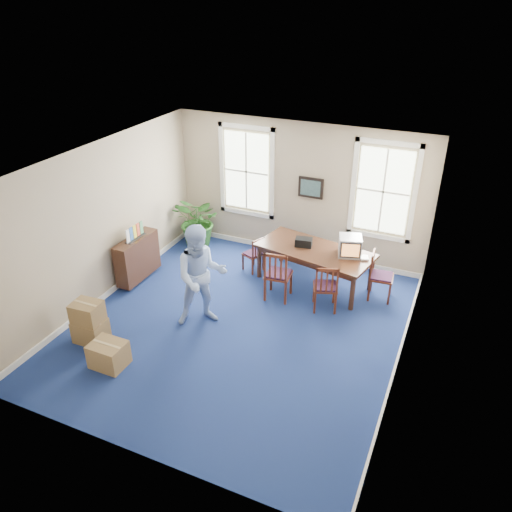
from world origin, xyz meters
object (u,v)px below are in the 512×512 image
at_px(crt_tv, 350,246).
at_px(man, 201,276).
at_px(chair_near_left, 278,274).
at_px(credenza, 138,261).
at_px(potted_plant, 199,221).
at_px(cardboard_boxes, 102,321).
at_px(conference_table, 314,266).

distance_m(crt_tv, man, 3.18).
xyz_separation_m(crt_tv, chair_near_left, (-1.22, -0.89, -0.48)).
relative_size(credenza, potted_plant, 0.90).
distance_m(crt_tv, chair_near_left, 1.58).
height_order(crt_tv, potted_plant, potted_plant).
height_order(man, cardboard_boxes, man).
distance_m(crt_tv, cardboard_boxes, 5.07).
height_order(chair_near_left, credenza, chair_near_left).
relative_size(crt_tv, potted_plant, 0.37).
distance_m(crt_tv, potted_plant, 3.92).
relative_size(chair_near_left, man, 0.56).
relative_size(chair_near_left, potted_plant, 0.85).
relative_size(crt_tv, cardboard_boxes, 0.33).
bearing_deg(crt_tv, cardboard_boxes, -152.78).
distance_m(man, credenza, 2.27).
bearing_deg(cardboard_boxes, conference_table, 50.06).
bearing_deg(crt_tv, credenza, -178.09).
bearing_deg(cardboard_boxes, credenza, 108.36).
height_order(man, potted_plant, man).
bearing_deg(chair_near_left, cardboard_boxes, 42.25).
xyz_separation_m(crt_tv, potted_plant, (-3.87, 0.52, -0.38)).
bearing_deg(chair_near_left, potted_plant, -33.44).
relative_size(crt_tv, credenza, 0.42).
height_order(conference_table, chair_near_left, chair_near_left).
height_order(conference_table, credenza, credenza).
relative_size(conference_table, chair_near_left, 2.17).
bearing_deg(conference_table, cardboard_boxes, -118.71).
relative_size(crt_tv, chair_near_left, 0.44).
height_order(conference_table, man, man).
xyz_separation_m(credenza, potted_plant, (0.42, 1.99, 0.20)).
xyz_separation_m(crt_tv, man, (-2.23, -2.26, -0.03)).
height_order(credenza, cardboard_boxes, credenza).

